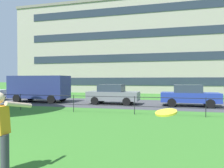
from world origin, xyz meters
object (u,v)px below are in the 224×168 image
Objects in this scene: frisbee at (166,112)px; apartment_building_background at (142,50)px; car_grey_far_left at (113,94)px; person_thrower at (0,130)px; panel_van_center at (39,87)px; car_blue_right at (189,95)px.

apartment_building_background is at bearing 96.85° from frisbee.
car_grey_far_left reaches higher than frisbee.
person_thrower is at bearing 166.13° from frisbee.
panel_van_center is 1.23× the size of car_grey_far_left.
frisbee is at bearing -96.89° from car_blue_right.
frisbee is 14.01m from car_grey_far_left.
panel_van_center is 0.13× the size of apartment_building_background.
person_thrower is at bearing -88.60° from apartment_building_background.
apartment_building_background is (-0.79, 32.27, 6.03)m from person_thrower.
car_blue_right is 21.33m from apartment_building_background.
person_thrower is 12.64m from car_grey_far_left.
frisbee is 0.09× the size of car_blue_right.
apartment_building_background reaches higher than car_blue_right.
panel_van_center is at bearing 128.24° from frisbee.
apartment_building_background is at bearing 105.87° from car_blue_right.
person_thrower is at bearing -86.10° from car_grey_far_left.
person_thrower is 0.33× the size of panel_van_center.
panel_van_center is at bearing 120.31° from person_thrower.
panel_van_center is 1.23× the size of car_blue_right.
person_thrower is 13.50m from car_blue_right.
car_blue_right is at bearing 0.12° from panel_van_center.
frisbee is 33.73m from apartment_building_background.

